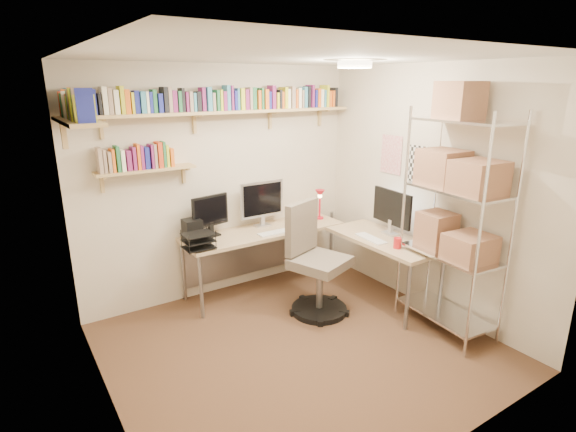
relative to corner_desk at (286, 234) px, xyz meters
name	(u,v)px	position (x,y,z in m)	size (l,w,h in m)	color
ground	(300,347)	(-0.49, -0.97, -0.71)	(3.20, 3.20, 0.00)	#48281E
room_shell	(302,180)	(-0.48, -0.97, 0.84)	(3.24, 3.04, 2.52)	beige
wall_shelves	(188,113)	(-0.91, 0.32, 1.31)	(3.12, 1.09, 0.80)	tan
corner_desk	(286,234)	(0.00, 0.00, 0.00)	(2.22, 1.88, 1.25)	tan
office_chair	(314,267)	(0.03, -0.49, -0.23)	(0.65, 0.66, 1.16)	black
wire_rack	(456,190)	(0.88, -1.46, 0.67)	(0.52, 0.95, 2.32)	silver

